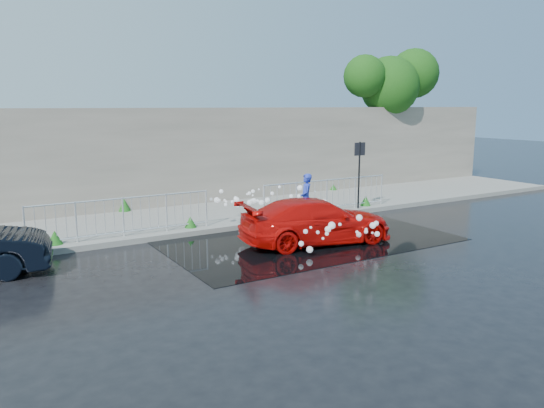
# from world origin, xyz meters

# --- Properties ---
(ground) EXTENTS (90.00, 90.00, 0.00)m
(ground) POSITION_xyz_m (0.00, 0.00, 0.00)
(ground) COLOR black
(ground) RESTS_ON ground
(pavement) EXTENTS (30.00, 4.00, 0.15)m
(pavement) POSITION_xyz_m (0.00, 5.00, 0.07)
(pavement) COLOR gray
(pavement) RESTS_ON ground
(curb) EXTENTS (30.00, 0.25, 0.16)m
(curb) POSITION_xyz_m (0.00, 3.00, 0.08)
(curb) COLOR gray
(curb) RESTS_ON ground
(retaining_wall) EXTENTS (30.00, 0.60, 3.50)m
(retaining_wall) POSITION_xyz_m (0.00, 7.20, 1.90)
(retaining_wall) COLOR slate
(retaining_wall) RESTS_ON pavement
(puddle) EXTENTS (8.00, 5.00, 0.01)m
(puddle) POSITION_xyz_m (0.50, 1.00, 0.01)
(puddle) COLOR black
(puddle) RESTS_ON ground
(sign_post) EXTENTS (0.45, 0.06, 2.50)m
(sign_post) POSITION_xyz_m (4.20, 3.10, 1.72)
(sign_post) COLOR black
(sign_post) RESTS_ON ground
(tree) EXTENTS (5.09, 2.70, 6.36)m
(tree) POSITION_xyz_m (9.73, 7.41, 4.82)
(tree) COLOR #332114
(tree) RESTS_ON ground
(railing_left) EXTENTS (5.05, 0.05, 1.10)m
(railing_left) POSITION_xyz_m (-4.00, 3.35, 0.74)
(railing_left) COLOR silver
(railing_left) RESTS_ON pavement
(railing_right) EXTENTS (5.05, 0.05, 1.10)m
(railing_right) POSITION_xyz_m (3.00, 3.35, 0.74)
(railing_right) COLOR silver
(railing_right) RESTS_ON pavement
(weeds) EXTENTS (12.17, 3.93, 0.44)m
(weeds) POSITION_xyz_m (-0.45, 4.49, 0.34)
(weeds) COLOR #124513
(weeds) RESTS_ON pavement
(water_spray) EXTENTS (3.61, 5.75, 1.08)m
(water_spray) POSITION_xyz_m (0.23, 1.63, 0.71)
(water_spray) COLOR white
(water_spray) RESTS_ON ground
(red_car) EXTENTS (4.49, 2.36, 1.24)m
(red_car) POSITION_xyz_m (0.49, 0.47, 0.62)
(red_car) COLOR #BD0A07
(red_car) RESTS_ON ground
(person) EXTENTS (0.61, 0.69, 1.59)m
(person) POSITION_xyz_m (1.72, 2.73, 0.80)
(person) COLOR #2436B4
(person) RESTS_ON ground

